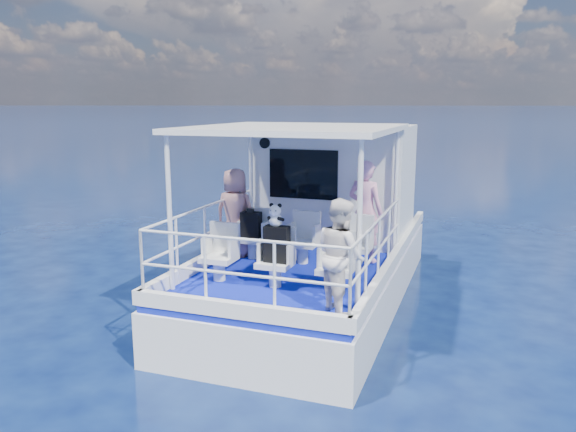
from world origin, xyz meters
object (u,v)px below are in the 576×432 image
(passenger_stbd_aft, at_px, (341,255))
(backpack_center, at_px, (277,244))
(panda, at_px, (276,215))
(passenger_port_fwd, at_px, (235,213))

(passenger_stbd_aft, distance_m, backpack_center, 1.25)
(backpack_center, height_order, panda, panda)
(passenger_port_fwd, xyz_separation_m, panda, (1.27, -1.39, 0.30))
(passenger_port_fwd, height_order, panda, passenger_port_fwd)
(panda, bearing_deg, passenger_stbd_aft, -28.18)
(passenger_port_fwd, bearing_deg, passenger_stbd_aft, 142.13)
(passenger_stbd_aft, relative_size, backpack_center, 2.79)
(passenger_stbd_aft, relative_size, panda, 4.46)
(backpack_center, relative_size, panda, 1.60)
(panda, bearing_deg, passenger_port_fwd, 132.47)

